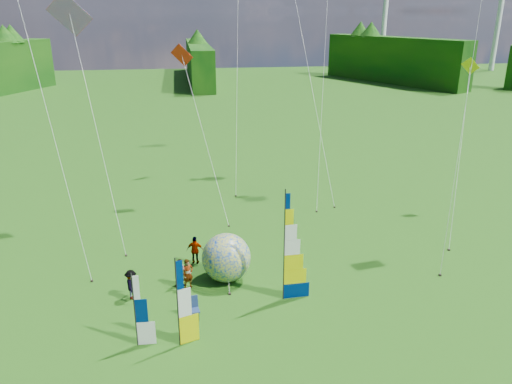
{
  "coord_description": "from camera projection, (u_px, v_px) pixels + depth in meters",
  "views": [
    {
      "loc": [
        -4.28,
        -17.36,
        13.35
      ],
      "look_at": [
        -1.0,
        4.0,
        5.5
      ],
      "focal_mm": 35.0,
      "sensor_mm": 36.0,
      "label": 1
    }
  ],
  "objects": [
    {
      "name": "ground",
      "position": [
        293.0,
        343.0,
        21.3
      ],
      "size": [
        220.0,
        220.0,
        0.0
      ],
      "primitive_type": "plane",
      "color": "#317E1B",
      "rests_on": "ground"
    },
    {
      "name": "camp_chair",
      "position": [
        193.0,
        309.0,
        22.81
      ],
      "size": [
        0.69,
        0.69,
        1.06
      ],
      "primitive_type": null,
      "rotation": [
        0.0,
        0.0,
        0.13
      ],
      "color": "navy",
      "rests_on": "ground"
    },
    {
      "name": "kite_whale",
      "position": [
        311.0,
        75.0,
        38.32
      ],
      "size": [
        6.65,
        14.87,
        17.53
      ],
      "primitive_type": null,
      "rotation": [
        0.0,
        0.0,
        -0.21
      ],
      "color": "black",
      "rests_on": "ground"
    },
    {
      "name": "feather_banner_main",
      "position": [
        284.0,
        248.0,
        23.64
      ],
      "size": [
        1.49,
        0.16,
        5.54
      ],
      "primitive_type": null,
      "rotation": [
        0.0,
        0.0,
        0.04
      ],
      "color": "#001D5C",
      "rests_on": "ground"
    },
    {
      "name": "small_kite_green",
      "position": [
        237.0,
        44.0,
        39.32
      ],
      "size": [
        5.73,
        12.99,
        21.9
      ],
      "primitive_type": null,
      "rotation": [
        0.0,
        0.0,
        0.14
      ],
      "color": "green",
      "rests_on": "ground"
    },
    {
      "name": "kite_rainbow_delta",
      "position": [
        95.0,
        114.0,
        29.19
      ],
      "size": [
        7.64,
        11.49,
        15.41
      ],
      "primitive_type": null,
      "rotation": [
        0.0,
        0.0,
        -0.03
      ],
      "color": "red",
      "rests_on": "ground"
    },
    {
      "name": "treeline_ring",
      "position": [
        296.0,
        260.0,
        19.93
      ],
      "size": [
        210.0,
        210.0,
        8.0
      ],
      "primitive_type": null,
      "color": "#26580E",
      "rests_on": "ground"
    },
    {
      "name": "turbine_right",
      "position": [
        386.0,
        4.0,
        117.36
      ],
      "size": [
        8.0,
        1.2,
        30.0
      ],
      "primitive_type": null,
      "color": "silver",
      "rests_on": "ground"
    },
    {
      "name": "side_banner_left",
      "position": [
        178.0,
        305.0,
        20.5
      ],
      "size": [
        1.07,
        0.44,
        3.99
      ],
      "primitive_type": null,
      "rotation": [
        0.0,
        0.0,
        0.32
      ],
      "color": "#DAD600",
      "rests_on": "ground"
    },
    {
      "name": "spectator_a",
      "position": [
        188.0,
        274.0,
        25.29
      ],
      "size": [
        0.7,
        0.64,
        1.61
      ],
      "primitive_type": "imported",
      "rotation": [
        0.0,
        0.0,
        0.56
      ],
      "color": "#66594C",
      "rests_on": "ground"
    },
    {
      "name": "kite_parafoil",
      "position": [
        465.0,
        109.0,
        26.48
      ],
      "size": [
        6.82,
        8.7,
        16.97
      ],
      "primitive_type": null,
      "rotation": [
        0.0,
        0.0,
        0.01
      ],
      "color": "#A20013",
      "rests_on": "ground"
    },
    {
      "name": "small_kite_orange",
      "position": [
        323.0,
        81.0,
        35.92
      ],
      "size": [
        5.07,
        9.92,
        17.26
      ],
      "primitive_type": null,
      "rotation": [
        0.0,
        0.0,
        -0.07
      ],
      "color": "#D9461F",
      "rests_on": "ground"
    },
    {
      "name": "spectator_c",
      "position": [
        131.0,
        285.0,
        24.36
      ],
      "size": [
        0.51,
        1.04,
        1.55
      ],
      "primitive_type": "imported",
      "rotation": [
        0.0,
        0.0,
        1.71
      ],
      "color": "#66594C",
      "rests_on": "ground"
    },
    {
      "name": "turbine_left",
      "position": [
        501.0,
        4.0,
        114.42
      ],
      "size": [
        8.0,
        1.2,
        30.0
      ],
      "primitive_type": null,
      "color": "silver",
      "rests_on": "ground"
    },
    {
      "name": "small_kite_red",
      "position": [
        204.0,
        129.0,
        33.54
      ],
      "size": [
        7.92,
        10.14,
        11.82
      ],
      "primitive_type": null,
      "rotation": [
        0.0,
        0.0,
        -0.36
      ],
      "color": "red",
      "rests_on": "ground"
    },
    {
      "name": "bol_inflatable",
      "position": [
        226.0,
        258.0,
        25.94
      ],
      "size": [
        3.15,
        3.15,
        2.56
      ],
      "primitive_type": "sphere",
      "rotation": [
        0.0,
        0.0,
        -0.27
      ],
      "color": "#002FA2",
      "rests_on": "ground"
    },
    {
      "name": "small_kite_yellow",
      "position": [
        461.0,
        144.0,
        31.57
      ],
      "size": [
        9.51,
        11.33,
        10.84
      ],
      "primitive_type": null,
      "rotation": [
        0.0,
        0.0,
        -0.38
      ],
      "color": "yellow",
      "rests_on": "ground"
    },
    {
      "name": "side_banner_far",
      "position": [
        135.0,
        311.0,
        20.62
      ],
      "size": [
        0.99,
        0.13,
        3.33
      ],
      "primitive_type": null,
      "rotation": [
        0.0,
        0.0,
        -0.03
      ],
      "color": "white",
      "rests_on": "ground"
    },
    {
      "name": "spectator_b",
      "position": [
        181.0,
        273.0,
        25.46
      ],
      "size": [
        0.74,
        0.38,
        1.51
      ],
      "primitive_type": "imported",
      "rotation": [
        0.0,
        0.0,
        0.02
      ],
      "color": "#66594C",
      "rests_on": "ground"
    },
    {
      "name": "spectator_d",
      "position": [
        195.0,
        250.0,
        27.78
      ],
      "size": [
        1.03,
        0.61,
        1.64
      ],
      "primitive_type": "imported",
      "rotation": [
        0.0,
        0.0,
        2.9
      ],
      "color": "#66594C",
      "rests_on": "ground"
    },
    {
      "name": "small_kite_pink",
      "position": [
        47.0,
        107.0,
        25.39
      ],
      "size": [
        6.01,
        7.86,
        17.53
      ],
      "primitive_type": null,
      "rotation": [
        0.0,
        0.0,
        -0.08
      ],
      "color": "#E15FB5",
      "rests_on": "ground"
    }
  ]
}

